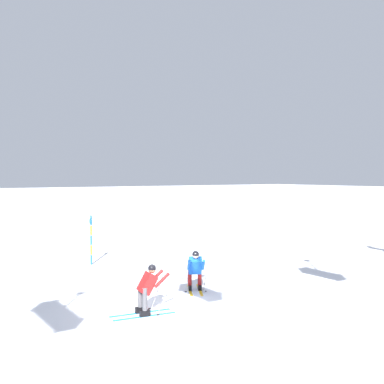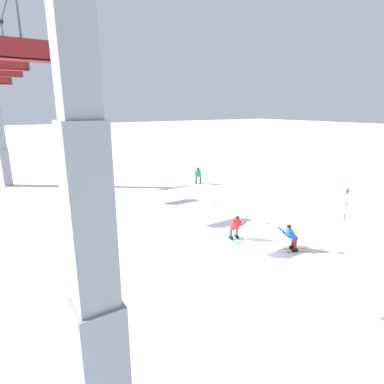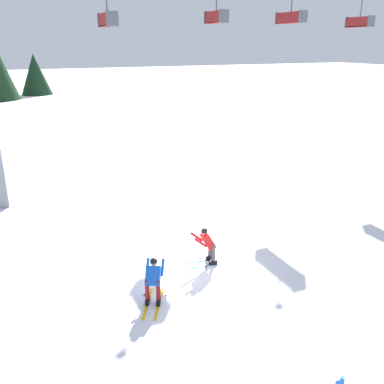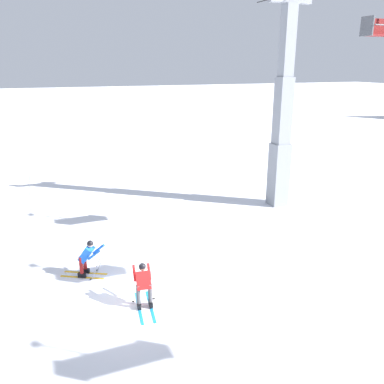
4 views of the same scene
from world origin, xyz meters
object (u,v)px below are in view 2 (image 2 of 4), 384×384
skier_carving_main (236,226)px  trail_marker_pole (346,202)px  chairlift_seat_second (7,62)px  chairlift_seat_middle (0,71)px  skier_distant_uphill (291,236)px  skier_distant_downhill (198,174)px  lift_tower_far (1,136)px  chairlift_seat_nearest (23,48)px  lift_tower_near (92,254)px

skier_carving_main → trail_marker_pole: size_ratio=0.86×
chairlift_seat_second → chairlift_seat_middle: (4.72, -0.00, 0.06)m
skier_carving_main → chairlift_seat_second: bearing=61.7°
skier_carving_main → skier_distant_uphill: skier_carving_main is taller
chairlift_seat_second → skier_distant_downhill: chairlift_seat_second is taller
chairlift_seat_middle → lift_tower_far: bearing=0.0°
lift_tower_far → chairlift_seat_second: lift_tower_far is taller
skier_carving_main → trail_marker_pole: trail_marker_pole is taller
skier_carving_main → skier_distant_downhill: skier_distant_downhill is taller
chairlift_seat_nearest → chairlift_seat_second: size_ratio=1.13×
lift_tower_near → chairlift_seat_middle: size_ratio=4.73×
chairlift_seat_nearest → skier_distant_downhill: bearing=-49.7°
lift_tower_far → skier_distant_uphill: bearing=-155.2°
skier_distant_uphill → skier_distant_downhill: bearing=-16.2°
chairlift_seat_nearest → skier_distant_downhill: 20.29m
lift_tower_far → chairlift_seat_nearest: bearing=180.0°
chairlift_seat_second → skier_distant_downhill: bearing=-65.6°
chairlift_seat_nearest → skier_carving_main: bearing=-84.9°
chairlift_seat_nearest → chairlift_seat_second: bearing=0.0°
lift_tower_near → skier_distant_uphill: lift_tower_near is taller
lift_tower_far → skier_distant_downhill: 17.14m
lift_tower_near → skier_distant_downhill: 23.22m
chairlift_seat_second → trail_marker_pole: bearing=-110.6°
trail_marker_pole → chairlift_seat_second: bearing=69.4°
chairlift_seat_nearest → skier_distant_uphill: (-1.66, -10.38, -7.59)m
chairlift_seat_second → trail_marker_pole: chairlift_seat_second is taller
trail_marker_pole → chairlift_seat_nearest: bearing=88.1°
lift_tower_near → lift_tower_far: bearing=-0.0°
chairlift_seat_second → trail_marker_pole: (-6.24, -16.60, -7.45)m
lift_tower_far → trail_marker_pole: size_ratio=4.97×
skier_distant_uphill → lift_tower_far: bearing=24.8°
skier_carving_main → chairlift_seat_middle: chairlift_seat_middle is taller
skier_distant_uphill → skier_distant_downhill: size_ratio=0.98×
skier_carving_main → chairlift_seat_nearest: 11.82m
lift_tower_far → skier_distant_downhill: (-8.62, -14.39, -3.49)m
chairlift_seat_second → skier_distant_downhill: 17.57m
chairlift_seat_second → skier_distant_downhill: (6.52, -14.39, -7.68)m
lift_tower_near → trail_marker_pole: bearing=-72.7°
skier_carving_main → chairlift_seat_middle: bearing=43.3°
chairlift_seat_middle → skier_distant_uphill: size_ratio=1.33×
chairlift_seat_second → chairlift_seat_middle: same height
skier_carving_main → chairlift_seat_second: size_ratio=0.90×
skier_carving_main → lift_tower_near: (-6.52, 9.02, 3.48)m
lift_tower_far → trail_marker_pole: bearing=-142.2°
chairlift_seat_nearest → trail_marker_pole: bearing=-91.9°
trail_marker_pole → lift_tower_near: bearing=107.3°
lift_tower_near → skier_distant_uphill: bearing=-68.7°
skier_carving_main → skier_distant_downhill: 12.59m
skier_carving_main → lift_tower_near: size_ratio=0.17×
skier_distant_downhill → skier_distant_uphill: bearing=163.8°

